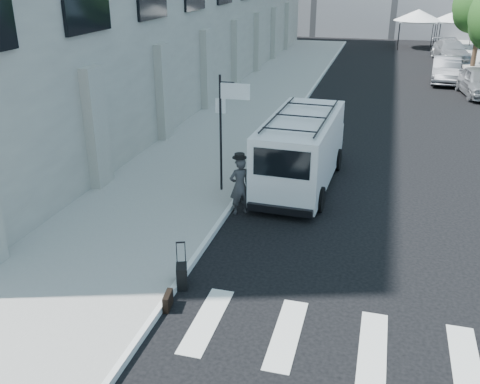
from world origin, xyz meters
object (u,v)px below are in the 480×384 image
Objects in this scene: parked_car_b at (446,70)px; parked_car_c at (450,51)px; briefcase at (168,301)px; suitcase at (182,276)px; cargo_van at (302,149)px; businessman at (240,186)px; parked_car_a at (480,82)px.

parked_car_c reaches higher than parked_car_b.
suitcase reaches higher than briefcase.
cargo_van is at bearing 56.91° from suitcase.
parked_car_b is at bearing -147.85° from businessman.
briefcase is 0.09× the size of parked_car_c.
cargo_van reaches higher than parked_car_c.
businessman is 0.32× the size of parked_car_c.
parked_car_a is 0.87× the size of parked_car_c.
suitcase is 0.23× the size of parked_car_a.
parked_car_a is at bearing -63.51° from parked_car_b.
cargo_van is (1.29, 2.70, 0.33)m from businessman.
businessman is at bearing -113.31° from cargo_van.
parked_car_b is (7.06, 21.26, -0.09)m from businessman.
cargo_van is 19.43m from parked_car_b.
suitcase is 34.81m from parked_car_c.
cargo_van is 1.34× the size of parked_car_a.
cargo_van is 16.75m from parked_car_a.
suitcase is at bearing -102.27° from parked_car_b.
parked_car_c is (0.95, 8.57, 0.00)m from parked_car_b.
businessman is 0.28× the size of cargo_van.
parked_car_c is (8.00, 29.82, -0.08)m from businessman.
businessman reaches higher than parked_car_a.
briefcase is 0.43× the size of suitcase.
businessman is 4.85m from briefcase.
parked_car_c is at bearing 85.00° from parked_car_a.
cargo_van is at bearing -122.84° from parked_car_a.
businessman is at bearing 79.51° from briefcase.
parked_car_b is (5.76, 18.55, -0.42)m from cargo_van.
parked_car_a is 3.73m from parked_car_b.
suitcase is 0.23× the size of parked_car_b.
parked_car_b is at bearing 105.37° from parked_car_a.
parked_car_a is at bearing 60.90° from briefcase.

